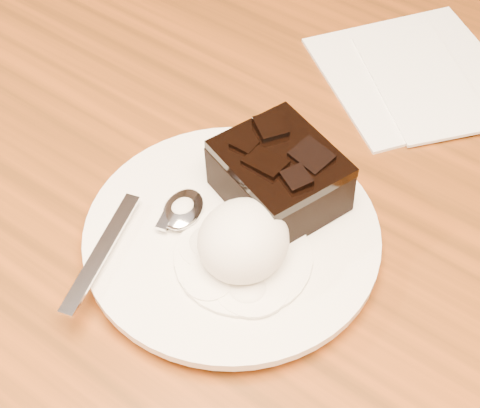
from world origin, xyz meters
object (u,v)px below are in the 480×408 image
Objects in this scene: plate at (232,239)px; ice_cream_scoop at (243,241)px; spoon at (183,211)px; brownie at (279,179)px; napkin at (415,73)px.

ice_cream_scoop is (0.02, -0.02, 0.03)m from plate.
spoon is at bearing -167.54° from plate.
brownie reaches higher than plate.
ice_cream_scoop is 0.42× the size of napkin.
plate is at bearing 144.89° from ice_cream_scoop.
plate is at bearing -93.76° from napkin.
brownie is 0.06m from ice_cream_scoop.
brownie is at bearing 80.81° from plate.
ice_cream_scoop is (0.01, -0.06, 0.00)m from brownie.
brownie is 1.29× the size of ice_cream_scoop.
brownie is at bearing 102.19° from ice_cream_scoop.
spoon is at bearing -101.89° from napkin.
spoon is at bearing -129.41° from brownie.
spoon reaches higher than napkin.
spoon is 1.04× the size of napkin.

